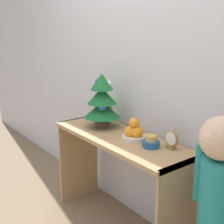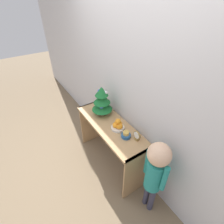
# 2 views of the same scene
# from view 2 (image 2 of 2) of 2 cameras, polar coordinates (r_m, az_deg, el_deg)

# --- Properties ---
(ground_plane) EXTENTS (12.00, 12.00, 0.00)m
(ground_plane) POSITION_cam_2_polar(r_m,az_deg,el_deg) (2.79, -4.24, -17.44)
(ground_plane) COLOR #7A664C
(back_wall) EXTENTS (7.00, 0.05, 2.50)m
(back_wall) POSITION_cam_2_polar(r_m,az_deg,el_deg) (2.15, 5.25, 8.49)
(back_wall) COLOR silver
(back_wall) RESTS_ON ground_plane
(console_table) EXTENTS (1.19, 0.42, 0.76)m
(console_table) POSITION_cam_2_polar(r_m,az_deg,el_deg) (2.42, -0.48, -7.16)
(console_table) COLOR tan
(console_table) RESTS_ON ground_plane
(mini_tree) EXTENTS (0.28, 0.28, 0.43)m
(mini_tree) POSITION_cam_2_polar(r_m,az_deg,el_deg) (2.36, -3.30, 3.66)
(mini_tree) COLOR #4C3828
(mini_tree) RESTS_ON console_table
(fruit_bowl) EXTENTS (0.17, 0.17, 0.16)m
(fruit_bowl) POSITION_cam_2_polar(r_m,az_deg,el_deg) (2.21, 1.98, -4.41)
(fruit_bowl) COLOR silver
(fruit_bowl) RESTS_ON console_table
(singing_bowl) EXTENTS (0.12, 0.12, 0.08)m
(singing_bowl) POSITION_cam_2_polar(r_m,az_deg,el_deg) (2.12, 4.57, -7.49)
(singing_bowl) COLOR #235189
(singing_bowl) RESTS_ON console_table
(desk_clock) EXTENTS (0.11, 0.04, 0.13)m
(desk_clock) POSITION_cam_2_polar(r_m,az_deg,el_deg) (2.08, 8.12, -7.65)
(desk_clock) COLOR olive
(desk_clock) RESTS_ON console_table
(child_figure) EXTENTS (0.30, 0.23, 1.09)m
(child_figure) POSITION_cam_2_polar(r_m,az_deg,el_deg) (1.92, 14.02, -17.92)
(child_figure) COLOR #38384C
(child_figure) RESTS_ON ground_plane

